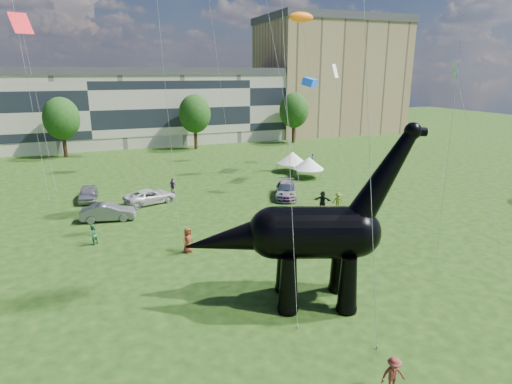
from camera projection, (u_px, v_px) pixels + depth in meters
name	position (u px, v px, depth m)	size (l,w,h in m)	color
ground	(289.00, 333.00, 21.05)	(220.00, 220.00, 0.00)	#16330C
terrace_row	(90.00, 111.00, 72.31)	(78.00, 11.00, 12.00)	beige
apartment_block	(329.00, 79.00, 90.30)	(28.00, 18.00, 22.00)	tan
tree_mid_left	(61.00, 115.00, 62.76)	(5.20, 5.20, 9.44)	#382314
tree_mid_right	(195.00, 111.00, 69.70)	(5.20, 5.20, 9.44)	#382314
tree_far_right	(294.00, 108.00, 75.94)	(5.20, 5.20, 9.44)	#382314
dinosaur_sculpture	(306.00, 235.00, 23.02)	(12.48, 6.16, 10.37)	black
car_silver	(88.00, 193.00, 42.59)	(1.75, 4.34, 1.48)	#B5B5BA
car_grey	(108.00, 212.00, 36.85)	(1.58, 4.52, 1.49)	slate
car_white	(150.00, 196.00, 41.72)	(2.30, 4.99, 1.39)	silver
car_dark	(286.00, 190.00, 43.69)	(2.11, 5.18, 1.50)	#595960
gazebo_near	(309.00, 163.00, 51.49)	(4.78, 4.78, 2.55)	white
gazebo_far	(292.00, 158.00, 54.62)	(4.92, 4.92, 2.59)	white
visitors	(198.00, 218.00, 35.02)	(46.65, 39.61, 1.84)	brown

